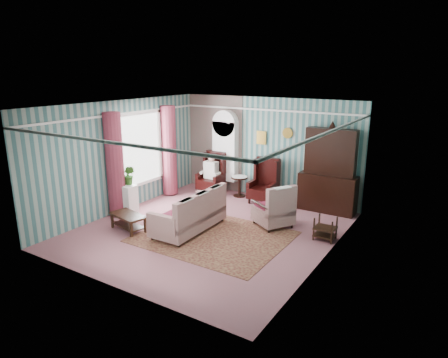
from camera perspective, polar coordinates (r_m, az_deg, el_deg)
The scene contains 17 objects.
floor at distance 9.48m, azimuth -2.04°, elevation -7.25°, with size 6.00×6.00×0.00m, color #95575F.
room_shell at distance 9.39m, azimuth -4.68°, elevation 5.28°, with size 5.53×6.02×2.91m.
bookcase at distance 12.13m, azimuth 0.16°, elevation 3.38°, with size 0.80×0.28×2.24m, color white.
dresser_hutch at distance 10.68m, azimuth 14.76°, elevation 1.53°, with size 1.50×0.56×2.36m, color black.
wingback_left at distance 12.06m, azimuth -1.83°, elevation 0.88°, with size 0.76×0.80×1.25m, color black.
wingback_right at distance 11.21m, azimuth 5.61°, elevation -0.32°, with size 0.76×0.80×1.25m, color black.
seated_woman at distance 12.07m, azimuth -1.83°, elevation 0.72°, with size 0.44×0.40×1.18m, color white, non-canonical shape.
round_side_table at distance 11.81m, azimuth 2.21°, elevation -1.08°, with size 0.50×0.50×0.60m, color black.
nest_table at distance 9.14m, azimuth 14.27°, elevation -6.80°, with size 0.45×0.38×0.54m, color black.
plant_stand at distance 10.60m, azimuth -13.81°, elevation -2.91°, with size 0.55×0.35×0.80m, color white.
rug at distance 9.09m, azimuth -1.53°, elevation -8.22°, with size 3.20×2.60×0.01m, color #49181E.
sofa at distance 9.30m, azimuth -5.07°, elevation -4.38°, with size 1.99×1.02×1.02m, color #BFBA94.
floral_armchair at distance 9.59m, azimuth 7.07°, elevation -3.65°, with size 0.87×0.77×1.08m, color beige.
coffee_table at distance 9.64m, azimuth -13.49°, elevation -6.03°, with size 0.93×0.47×0.39m, color black.
potted_plant_a at distance 10.39m, azimuth -14.76°, elevation 0.10°, with size 0.35×0.31×0.39m, color #224B17.
potted_plant_b at distance 10.41m, azimuth -13.34°, elevation 0.54°, with size 0.28×0.22×0.50m, color #214C17.
potted_plant_c at distance 10.51m, azimuth -13.71°, elevation 0.41°, with size 0.23×0.23×0.42m, color #1B4C17.
Camera 1 is at (4.93, -7.22, 3.65)m, focal length 32.00 mm.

